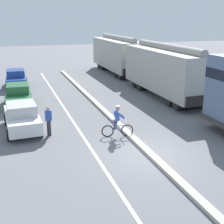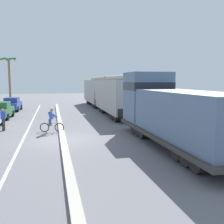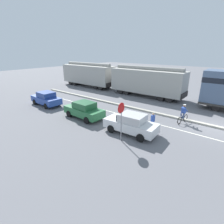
% 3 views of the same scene
% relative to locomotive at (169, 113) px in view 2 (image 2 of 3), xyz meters
% --- Properties ---
extents(ground_plane, '(120.00, 120.00, 0.00)m').
position_rel_locomotive_xyz_m(ground_plane, '(-5.96, 2.40, -1.80)').
color(ground_plane, slate).
extents(median_curb, '(0.36, 36.00, 0.16)m').
position_rel_locomotive_xyz_m(median_curb, '(-5.96, 8.40, -1.72)').
color(median_curb, '#B2AD9E').
rests_on(median_curb, ground).
extents(lane_stripe, '(0.14, 36.00, 0.01)m').
position_rel_locomotive_xyz_m(lane_stripe, '(-8.36, 8.40, -1.79)').
color(lane_stripe, silver).
rests_on(lane_stripe, ground).
extents(locomotive, '(3.10, 11.61, 4.20)m').
position_rel_locomotive_xyz_m(locomotive, '(0.00, 0.00, 0.00)').
color(locomotive, slate).
rests_on(locomotive, ground).
extents(hopper_car_lead, '(2.90, 10.60, 4.18)m').
position_rel_locomotive_xyz_m(hopper_car_lead, '(0.00, 12.16, 0.28)').
color(hopper_car_lead, '#A8A59E').
rests_on(hopper_car_lead, ground).
extents(hopper_car_middle, '(2.90, 10.60, 4.18)m').
position_rel_locomotive_xyz_m(hopper_car_middle, '(0.00, 23.76, 0.28)').
color(hopper_car_middle, '#A9A69F').
rests_on(hopper_car_middle, ground).
extents(parked_car_green, '(1.96, 4.26, 1.62)m').
position_rel_locomotive_xyz_m(parked_car_green, '(-11.35, 12.84, -0.98)').
color(parked_car_green, '#286B3D').
rests_on(parked_car_green, ground).
extents(parked_car_blue, '(1.96, 4.27, 1.62)m').
position_rel_locomotive_xyz_m(parked_car_blue, '(-11.26, 19.44, -0.98)').
color(parked_car_blue, '#28479E').
rests_on(parked_car_blue, ground).
extents(cyclist, '(1.68, 0.55, 1.71)m').
position_rel_locomotive_xyz_m(cyclist, '(-6.62, 4.97, -0.98)').
color(cyclist, black).
rests_on(cyclist, ground).
extents(palm_tree_near, '(2.69, 2.73, 7.64)m').
position_rel_locomotive_xyz_m(palm_tree_near, '(-13.59, 34.08, 3.67)').
color(palm_tree_near, '#846647').
rests_on(palm_tree_near, ground).
extents(pedestrian_by_cars, '(0.34, 0.22, 1.62)m').
position_rel_locomotive_xyz_m(pedestrian_by_cars, '(-10.04, 6.30, -0.95)').
color(pedestrian_by_cars, '#33333D').
rests_on(pedestrian_by_cars, ground).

